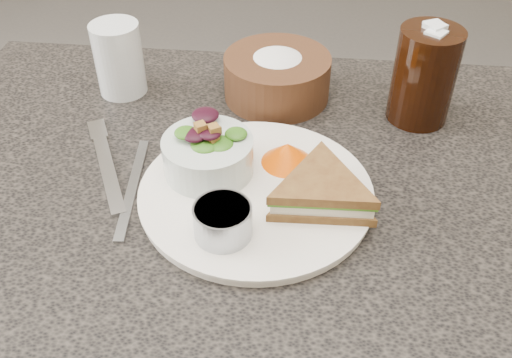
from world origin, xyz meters
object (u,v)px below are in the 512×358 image
at_px(dining_table, 259,347).
at_px(bread_basket, 277,70).
at_px(sandwich, 321,191).
at_px(dressing_ramekin, 223,221).
at_px(salad_bowl, 208,150).
at_px(water_glass, 119,59).
at_px(cola_glass, 425,72).
at_px(dinner_plate, 256,193).

bearing_deg(dining_table, bread_basket, 88.57).
xyz_separation_m(sandwich, dressing_ramekin, (-0.11, -0.06, 0.00)).
relative_size(dressing_ramekin, bread_basket, 0.41).
bearing_deg(salad_bowl, dining_table, -3.77).
xyz_separation_m(dressing_ramekin, water_glass, (-0.21, 0.31, 0.02)).
xyz_separation_m(dining_table, sandwich, (0.08, -0.04, 0.41)).
height_order(sandwich, water_glass, water_glass).
distance_m(salad_bowl, cola_glass, 0.34).
relative_size(bread_basket, cola_glass, 1.08).
relative_size(salad_bowl, cola_glass, 0.77).
xyz_separation_m(dining_table, cola_glass, (0.22, 0.18, 0.45)).
relative_size(salad_bowl, water_glass, 1.03).
relative_size(dressing_ramekin, water_glass, 0.59).
relative_size(dining_table, cola_glass, 6.58).
relative_size(salad_bowl, bread_basket, 0.71).
distance_m(dinner_plate, salad_bowl, 0.08).
distance_m(sandwich, salad_bowl, 0.15).
height_order(dining_table, sandwich, sandwich).
xyz_separation_m(dinner_plate, sandwich, (0.08, -0.02, 0.03)).
bearing_deg(dinner_plate, cola_glass, 42.99).
bearing_deg(water_glass, dressing_ramekin, -56.22).
xyz_separation_m(dinner_plate, water_glass, (-0.24, 0.23, 0.05)).
bearing_deg(bread_basket, sandwich, -74.08).
bearing_deg(bread_basket, dressing_ramekin, -96.49).
distance_m(sandwich, water_glass, 0.41).
bearing_deg(dinner_plate, dressing_ramekin, -110.07).
xyz_separation_m(sandwich, water_glass, (-0.32, 0.25, 0.02)).
xyz_separation_m(dinner_plate, bread_basket, (0.01, 0.24, 0.04)).
bearing_deg(water_glass, dinner_plate, -44.23).
relative_size(sandwich, salad_bowl, 1.28).
xyz_separation_m(salad_bowl, cola_glass, (0.29, 0.17, 0.03)).
xyz_separation_m(salad_bowl, bread_basket, (0.07, 0.21, 0.00)).
xyz_separation_m(bread_basket, water_glass, (-0.25, -0.01, 0.01)).
height_order(dinner_plate, bread_basket, bread_basket).
distance_m(dining_table, water_glass, 0.53).
height_order(dinner_plate, salad_bowl, salad_bowl).
distance_m(dinner_plate, sandwich, 0.09).
relative_size(dining_table, dinner_plate, 3.43).
height_order(dinner_plate, water_glass, water_glass).
xyz_separation_m(salad_bowl, dressing_ramekin, (0.04, -0.11, -0.01)).
bearing_deg(dinner_plate, salad_bowl, 154.44).
bearing_deg(salad_bowl, sandwich, -18.35).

